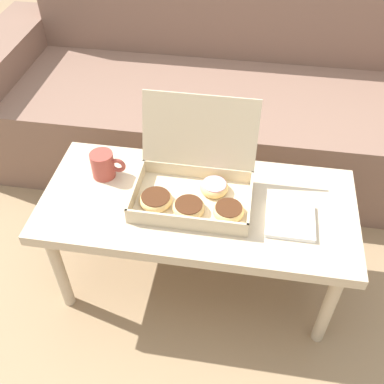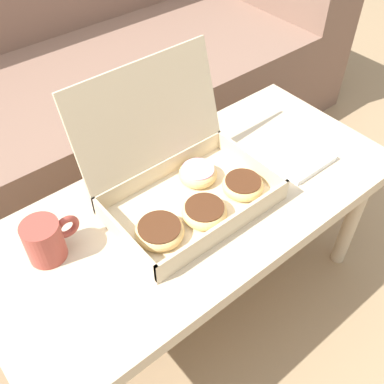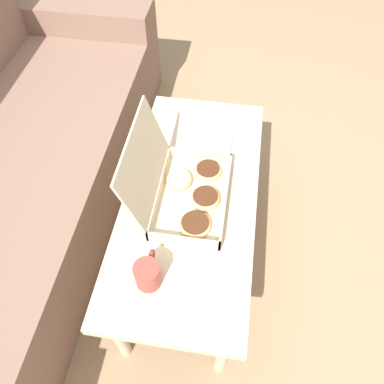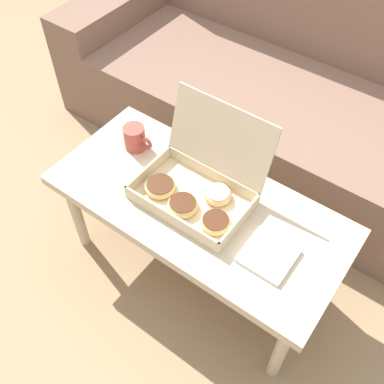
{
  "view_description": "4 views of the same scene",
  "coord_description": "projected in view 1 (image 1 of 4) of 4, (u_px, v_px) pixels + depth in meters",
  "views": [
    {
      "loc": [
        0.15,
        -1.11,
        1.55
      ],
      "look_at": [
        -0.02,
        -0.05,
        0.5
      ],
      "focal_mm": 42.0,
      "sensor_mm": 36.0,
      "label": 1
    },
    {
      "loc": [
        -0.49,
        -0.62,
        1.25
      ],
      "look_at": [
        -0.02,
        -0.05,
        0.5
      ],
      "focal_mm": 42.0,
      "sensor_mm": 36.0,
      "label": 2
    },
    {
      "loc": [
        -0.8,
        -0.17,
        1.59
      ],
      "look_at": [
        -0.02,
        -0.05,
        0.5
      ],
      "focal_mm": 35.0,
      "sensor_mm": 36.0,
      "label": 3
    },
    {
      "loc": [
        0.56,
        -0.84,
        1.69
      ],
      "look_at": [
        -0.02,
        -0.05,
        0.5
      ],
      "focal_mm": 42.0,
      "sensor_mm": 36.0,
      "label": 4
    }
  ],
  "objects": [
    {
      "name": "pastry_box",
      "position": [
        195.0,
        187.0,
        1.51
      ],
      "size": [
        0.39,
        0.33,
        0.3
      ],
      "color": "beige",
      "rests_on": "coffee_table"
    },
    {
      "name": "ground_plane",
      "position": [
        198.0,
        269.0,
        1.88
      ],
      "size": [
        12.0,
        12.0,
        0.0
      ],
      "primitive_type": "plane",
      "color": "#937756"
    },
    {
      "name": "coffee_table",
      "position": [
        198.0,
        211.0,
        1.57
      ],
      "size": [
        1.07,
        0.49,
        0.45
      ],
      "color": "#C6B293",
      "rests_on": "ground_plane"
    },
    {
      "name": "coffee_mug",
      "position": [
        104.0,
        165.0,
        1.59
      ],
      "size": [
        0.13,
        0.08,
        0.1
      ],
      "color": "#993D33",
      "rests_on": "coffee_table"
    },
    {
      "name": "couch",
      "position": [
        223.0,
        100.0,
        2.27
      ],
      "size": [
        2.44,
        0.88,
        0.86
      ],
      "color": "#7A5B4C",
      "rests_on": "ground_plane"
    },
    {
      "name": "napkin_stack",
      "position": [
        290.0,
        220.0,
        1.46
      ],
      "size": [
        0.16,
        0.16,
        0.02
      ],
      "color": "white",
      "rests_on": "coffee_table"
    }
  ]
}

